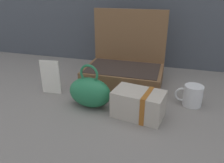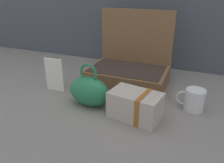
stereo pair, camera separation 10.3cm
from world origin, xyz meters
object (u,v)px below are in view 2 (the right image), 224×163
object	(u,v)px
cream_toiletry_bag	(136,105)
info_card_left	(54,75)
teal_pouch_handbag	(89,91)
coffee_mug	(194,100)
open_suitcase	(130,68)

from	to	relation	value
cream_toiletry_bag	info_card_left	size ratio (longest dim) A/B	1.28
teal_pouch_handbag	info_card_left	bearing A→B (deg)	163.76
cream_toiletry_bag	coffee_mug	xyz separation A→B (m)	(0.22, 0.16, -0.01)
cream_toiletry_bag	coffee_mug	distance (m)	0.27
teal_pouch_handbag	coffee_mug	xyz separation A→B (m)	(0.45, 0.14, -0.02)
cream_toiletry_bag	info_card_left	world-z (taller)	info_card_left
teal_pouch_handbag	info_card_left	world-z (taller)	teal_pouch_handbag
open_suitcase	info_card_left	world-z (taller)	open_suitcase
teal_pouch_handbag	cream_toiletry_bag	xyz separation A→B (m)	(0.23, -0.02, -0.01)
cream_toiletry_bag	info_card_left	xyz separation A→B (m)	(-0.47, 0.09, 0.03)
open_suitcase	teal_pouch_handbag	size ratio (longest dim) A/B	2.05
open_suitcase	info_card_left	distance (m)	0.42
teal_pouch_handbag	info_card_left	xyz separation A→B (m)	(-0.24, 0.07, 0.02)
teal_pouch_handbag	cream_toiletry_bag	size ratio (longest dim) A/B	0.92
open_suitcase	teal_pouch_handbag	xyz separation A→B (m)	(-0.09, -0.33, -0.01)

